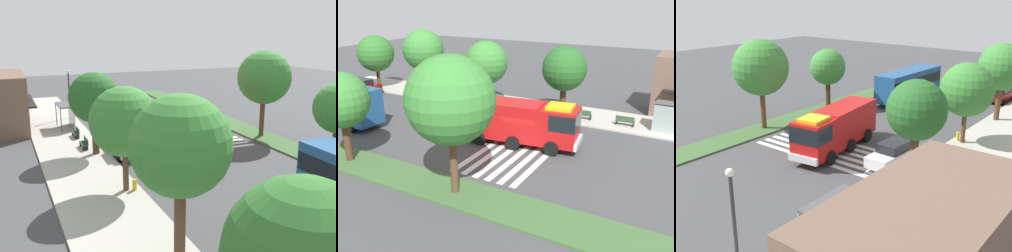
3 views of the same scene
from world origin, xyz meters
TOP-DOWN VIEW (x-y plane):
  - ground_plane at (0.00, 0.00)m, footprint 120.00×120.00m
  - sidewalk at (0.00, 9.40)m, footprint 60.00×5.49m
  - median_strip at (0.00, -8.16)m, footprint 60.00×3.00m
  - crosswalk at (0.11, 0.00)m, footprint 4.95×11.99m
  - fire_truck at (-0.04, 0.36)m, footprint 9.40×3.66m
  - parked_car_west at (-23.76, 5.46)m, footprint 4.70×2.07m
  - parked_car_mid at (-0.52, 5.46)m, footprint 4.63×2.15m
  - bench_near_shelter at (6.06, 8.23)m, footprint 1.60×0.50m
  - bench_west_of_shelter at (2.24, 8.23)m, footprint 1.60×0.50m
  - sidewalk_tree_far_west at (-23.35, 7.66)m, footprint 4.30×4.30m
  - sidewalk_tree_west at (-15.88, 7.66)m, footprint 4.46×4.46m
  - sidewalk_tree_center at (-7.81, 7.66)m, footprint 4.34×4.34m
  - sidewalk_tree_east at (0.42, 7.66)m, footprint 4.03×4.03m
  - median_tree_far_west at (-9.32, -8.16)m, footprint 3.75×3.75m
  - median_tree_west at (-0.26, -8.16)m, footprint 4.96×4.96m
  - fire_hydrant at (-8.02, 7.16)m, footprint 0.28×0.28m

SIDE VIEW (x-z plane):
  - ground_plane at x=0.00m, z-range 0.00..0.00m
  - crosswalk at x=0.11m, z-range 0.00..0.01m
  - sidewalk at x=0.00m, z-range 0.00..0.14m
  - median_strip at x=0.00m, z-range 0.00..0.14m
  - fire_hydrant at x=-8.02m, z-range 0.14..0.84m
  - bench_near_shelter at x=6.06m, z-range 0.14..1.04m
  - bench_west_of_shelter at x=2.24m, z-range 0.14..1.04m
  - parked_car_west at x=-23.76m, z-range 0.03..1.68m
  - parked_car_mid at x=-0.52m, z-range 0.02..1.79m
  - fire_truck at x=-0.04m, z-range 0.20..3.71m
  - sidewalk_tree_far_west at x=-23.35m, z-range 1.16..7.54m
  - median_tree_far_west at x=-9.32m, z-range 1.32..7.52m
  - sidewalk_tree_center at x=-7.81m, z-range 1.27..7.90m
  - sidewalk_tree_east at x=0.42m, z-range 1.40..8.05m
  - sidewalk_tree_west at x=-15.88m, z-range 1.57..8.95m
  - median_tree_west at x=-0.26m, z-range 1.66..9.69m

